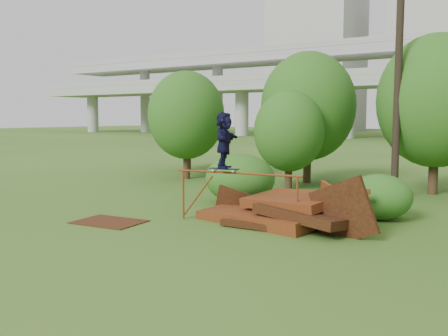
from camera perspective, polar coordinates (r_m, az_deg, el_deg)
The scene contains 16 objects.
ground at distance 13.49m, azimuth -1.91°, elevation -7.70°, with size 240.00×240.00×0.00m, color #2D5116.
scrap_pile at distance 14.91m, azimuth 6.77°, elevation -4.98°, with size 5.76×2.87×2.05m.
grind_rail at distance 14.64m, azimuth 1.52°, elevation -1.79°, with size 3.92×0.64×1.55m.
skateboard at distance 14.77m, azimuth 0.01°, elevation -0.10°, with size 0.92×0.37×0.09m.
skater at distance 14.71m, azimuth 0.01°, elevation 3.19°, with size 1.54×0.49×1.66m, color black.
flat_plate at distance 15.48m, azimuth -13.00°, elevation -6.02°, with size 2.00×1.43×0.03m, color #3B1E0C.
tree_0 at distance 25.44m, azimuth -4.34°, elevation 6.03°, with size 3.89×3.89×5.48m.
tree_1 at distance 24.18m, azimuth 9.59°, elevation 6.96°, with size 4.49×4.49×6.24m.
tree_2 at distance 21.74m, azimuth 7.44°, elevation 4.17°, with size 3.05×3.05×4.29m.
tree_3 at distance 21.97m, azimuth 23.10°, elevation 7.06°, with size 4.68×4.68×6.49m.
tree_6 at distance 29.60m, azimuth -4.16°, elevation 5.84°, with size 3.84×3.84×5.36m.
shrub_left at distance 18.31m, azimuth 1.84°, elevation -1.21°, with size 2.62×2.42×1.81m, color #1B5717.
shrub_right at distance 16.12m, azimuth 17.34°, elevation -3.16°, with size 2.00×1.83×1.41m, color #1B5717.
utility_pole at distance 20.31m, azimuth 19.32°, elevation 11.08°, with size 1.40×0.28×10.09m.
building_left at distance 115.98m, azimuth 10.57°, elevation 12.90°, with size 18.00×16.00×35.00m, color #9E9E99.
building_right at distance 115.61m, azimuth 22.21°, elevation 10.84°, with size 14.00×14.00×28.00m, color #9E9E99.
Camera 1 is at (7.65, -10.65, 3.17)m, focal length 40.00 mm.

